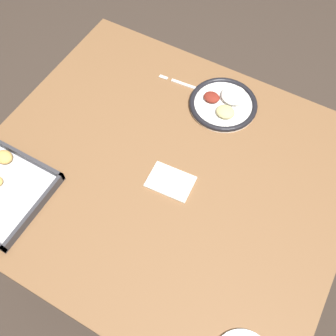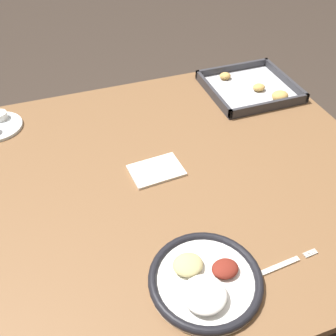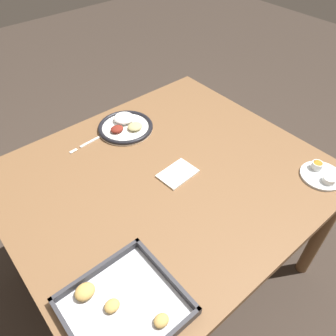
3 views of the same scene
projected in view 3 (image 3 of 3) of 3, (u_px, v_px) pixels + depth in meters
name	position (u px, v px, depth m)	size (l,w,h in m)	color
ground_plane	(166.00, 266.00, 1.80)	(8.00, 8.00, 0.00)	#382D26
dining_table	(165.00, 190.00, 1.37)	(1.23, 1.07, 0.71)	brown
dinner_plate	(125.00, 126.00, 1.52)	(0.25, 0.25, 0.05)	white
fork	(94.00, 140.00, 1.46)	(0.22, 0.03, 0.00)	silver
saucer_plate	(322.00, 175.00, 1.29)	(0.17, 0.17, 0.04)	silver
baking_tray	(122.00, 307.00, 0.92)	(0.31, 0.30, 0.04)	#333338
napkin	(178.00, 174.00, 1.31)	(0.16, 0.12, 0.01)	silver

